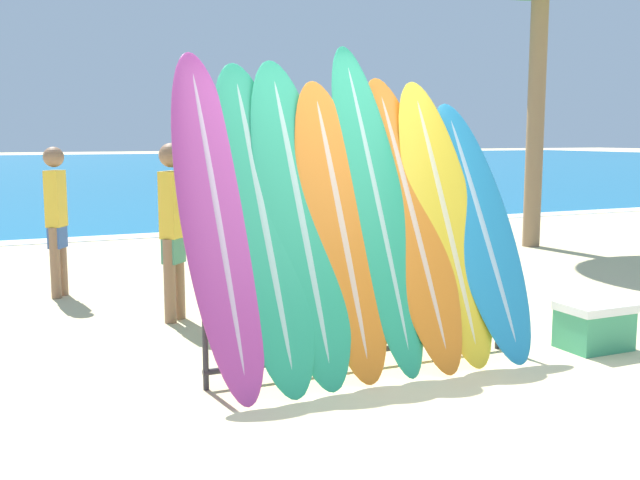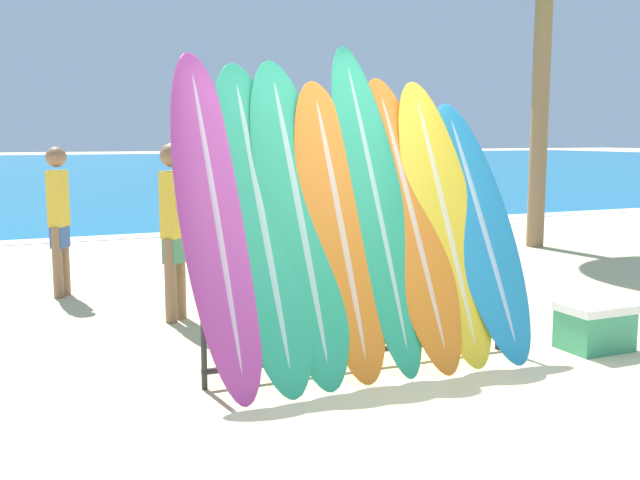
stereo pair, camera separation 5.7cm
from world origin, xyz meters
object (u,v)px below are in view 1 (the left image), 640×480
object	(u,v)px
surfboard_slot_0	(216,215)
surfboard_slot_6	(444,217)
surfboard_slot_4	(376,202)
surfboard_slot_2	(299,215)
surfboard_slot_5	(411,217)
person_mid_beach	(245,188)
surfboard_rack	(365,307)
person_far_left	(173,225)
surfboard_slot_1	(262,218)
person_near_water	(56,216)
cooler_box	(594,325)
surfboard_slot_3	(340,224)
surfboard_slot_7	(480,227)

from	to	relation	value
surfboard_slot_0	surfboard_slot_6	size ratio (longest dim) A/B	1.09
surfboard_slot_0	surfboard_slot_4	bearing A→B (deg)	-0.29
surfboard_slot_2	surfboard_slot_5	xyz separation A→B (m)	(0.90, -0.02, -0.05)
surfboard_slot_5	person_mid_beach	size ratio (longest dim) A/B	1.26
surfboard_rack	surfboard_slot_4	world-z (taller)	surfboard_slot_4
surfboard_slot_5	person_mid_beach	distance (m)	5.46
surfboard_rack	person_far_left	distance (m)	2.22
person_mid_beach	surfboard_slot_6	bearing A→B (deg)	-89.42
surfboard_slot_1	person_near_water	world-z (taller)	surfboard_slot_1
surfboard_rack	person_near_water	xyz separation A→B (m)	(-1.81, 3.49, 0.41)
cooler_box	person_far_left	bearing A→B (deg)	141.34
surfboard_slot_1	surfboard_slot_3	bearing A→B (deg)	-5.80
surfboard_slot_2	surfboard_slot_7	distance (m)	1.51
surfboard_slot_7	cooler_box	xyz separation A→B (m)	(0.85, -0.38, -0.80)
person_near_water	surfboard_slot_4	bearing A→B (deg)	-119.69
surfboard_rack	surfboard_slot_3	size ratio (longest dim) A/B	1.15
surfboard_slot_3	cooler_box	size ratio (longest dim) A/B	3.97
person_mid_beach	cooler_box	distance (m)	5.99
surfboard_slot_3	cooler_box	xyz separation A→B (m)	(2.06, -0.40, -0.87)
surfboard_rack	surfboard_slot_0	world-z (taller)	surfboard_slot_0
surfboard_rack	surfboard_slot_3	bearing A→B (deg)	151.67
surfboard_rack	cooler_box	world-z (taller)	surfboard_rack
surfboard_slot_3	surfboard_slot_4	distance (m)	0.36
surfboard_rack	surfboard_slot_6	bearing A→B (deg)	7.68
surfboard_slot_1	surfboard_slot_4	distance (m)	0.90
surfboard_rack	surfboard_slot_3	distance (m)	0.63
surfboard_slot_1	surfboard_slot_6	world-z (taller)	surfboard_slot_1
person_far_left	surfboard_slot_7	bearing A→B (deg)	88.91
surfboard_slot_3	person_far_left	size ratio (longest dim) A/B	1.30
surfboard_rack	cooler_box	size ratio (longest dim) A/B	4.56
surfboard_slot_3	person_mid_beach	distance (m)	5.58
surfboard_slot_5	surfboard_slot_6	bearing A→B (deg)	-3.46
surfboard_slot_0	surfboard_slot_3	bearing A→B (deg)	-4.76
surfboard_slot_0	cooler_box	xyz separation A→B (m)	(2.95, -0.47, -0.97)
cooler_box	surfboard_slot_2	bearing A→B (deg)	169.20
surfboard_slot_0	surfboard_rack	bearing A→B (deg)	-8.72
surfboard_slot_0	person_far_left	distance (m)	1.82
surfboard_slot_2	person_mid_beach	world-z (taller)	surfboard_slot_2
surfboard_slot_0	person_far_left	bearing A→B (deg)	86.34
surfboard_slot_7	surfboard_rack	bearing A→B (deg)	-176.47
surfboard_slot_0	surfboard_slot_5	distance (m)	1.50
surfboard_rack	surfboard_slot_5	bearing A→B (deg)	14.62
person_near_water	person_mid_beach	distance (m)	3.45
surfboard_slot_4	surfboard_slot_0	bearing A→B (deg)	179.71
surfboard_slot_7	person_far_left	distance (m)	2.75
surfboard_slot_6	cooler_box	bearing A→B (deg)	-19.32
surfboard_slot_1	surfboard_slot_4	bearing A→B (deg)	0.65
surfboard_slot_5	surfboard_slot_3	bearing A→B (deg)	-177.34
person_mid_beach	surfboard_slot_1	bearing A→B (deg)	-104.40
surfboard_slot_0	surfboard_slot_1	xyz separation A→B (m)	(0.32, -0.02, -0.04)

